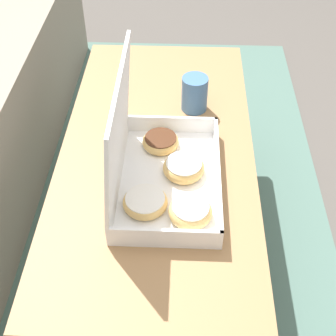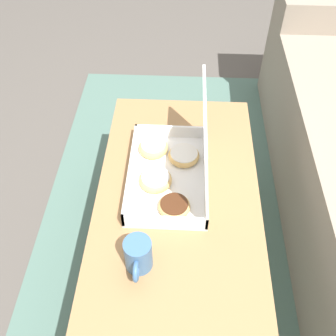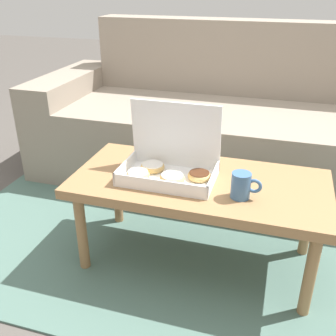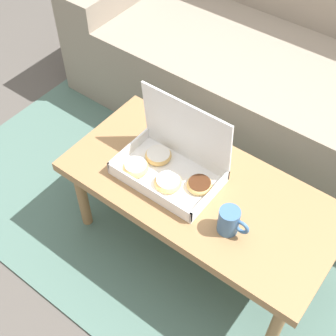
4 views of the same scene
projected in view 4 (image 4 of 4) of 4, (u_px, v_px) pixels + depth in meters
name	position (u px, v px, depth m)	size (l,w,h in m)	color
ground_plane	(205.00, 235.00, 2.04)	(12.00, 12.00, 0.00)	#514C47
area_rug	(241.00, 191.00, 2.20)	(2.50, 1.85, 0.01)	#4C6B60
couch	(307.00, 82.00, 2.25)	(2.38, 0.88, 0.91)	gray
coffee_table	(200.00, 195.00, 1.73)	(1.03, 0.49, 0.41)	#997047
pastry_box	(170.00, 163.00, 1.70)	(0.38, 0.24, 0.29)	white
coffee_mug	(230.00, 221.00, 1.54)	(0.11, 0.07, 0.10)	#3D6693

